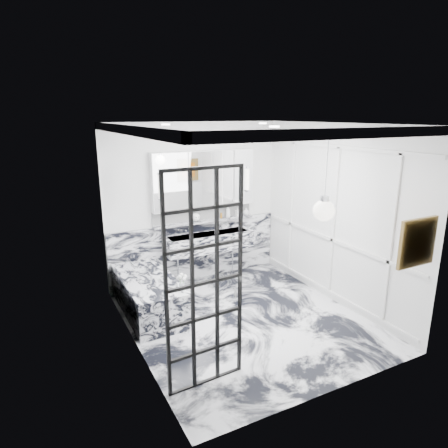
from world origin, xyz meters
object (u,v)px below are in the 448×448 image
trough_sink (209,242)px  mirror_cabinet (204,180)px  crittall_door (205,283)px  bathtub (149,295)px

trough_sink → mirror_cabinet: size_ratio=0.84×
crittall_door → trough_sink: (1.25, 2.58, -0.48)m
crittall_door → mirror_cabinet: (1.25, 2.75, 0.61)m
crittall_door → mirror_cabinet: bearing=62.1°
bathtub → trough_sink: bearing=26.5°
crittall_door → bathtub: bearing=88.8°
trough_sink → bathtub: 1.55m
trough_sink → mirror_cabinet: 1.10m
crittall_door → mirror_cabinet: size_ratio=1.27×
mirror_cabinet → bathtub: (-1.32, -0.83, -1.54)m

